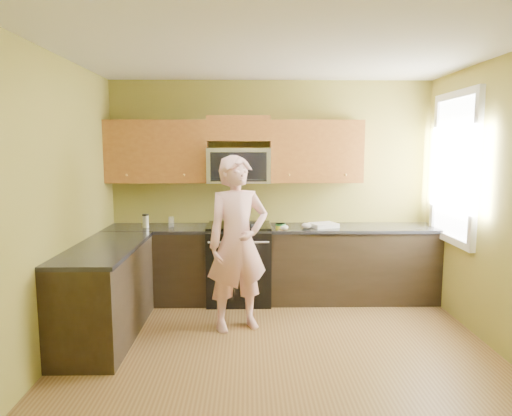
{
  "coord_description": "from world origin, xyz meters",
  "views": [
    {
      "loc": [
        -0.29,
        -3.82,
        1.87
      ],
      "look_at": [
        -0.2,
        1.3,
        1.2
      ],
      "focal_mm": 32.3,
      "sensor_mm": 36.0,
      "label": 1
    }
  ],
  "objects_px": {
    "woman": "(238,243)",
    "travel_mug": "(146,228)",
    "microwave": "(239,182)",
    "stove": "(239,263)",
    "butter_tub": "(281,229)",
    "frying_pan": "(246,227)"
  },
  "relations": [
    {
      "from": "woman",
      "to": "travel_mug",
      "type": "bearing_deg",
      "value": 121.34
    },
    {
      "from": "woman",
      "to": "travel_mug",
      "type": "relative_size",
      "value": 10.89
    },
    {
      "from": "microwave",
      "to": "travel_mug",
      "type": "height_order",
      "value": "microwave"
    },
    {
      "from": "stove",
      "to": "butter_tub",
      "type": "xyz_separation_m",
      "value": [
        0.49,
        -0.18,
        0.45
      ]
    },
    {
      "from": "butter_tub",
      "to": "travel_mug",
      "type": "bearing_deg",
      "value": 174.62
    },
    {
      "from": "frying_pan",
      "to": "butter_tub",
      "type": "xyz_separation_m",
      "value": [
        0.41,
        0.02,
        -0.03
      ]
    },
    {
      "from": "microwave",
      "to": "frying_pan",
      "type": "height_order",
      "value": "microwave"
    },
    {
      "from": "stove",
      "to": "microwave",
      "type": "distance_m",
      "value": 0.98
    },
    {
      "from": "stove",
      "to": "frying_pan",
      "type": "height_order",
      "value": "frying_pan"
    },
    {
      "from": "microwave",
      "to": "butter_tub",
      "type": "distance_m",
      "value": 0.79
    },
    {
      "from": "microwave",
      "to": "woman",
      "type": "xyz_separation_m",
      "value": [
        0.0,
        -0.99,
        -0.55
      ]
    },
    {
      "from": "travel_mug",
      "to": "woman",
      "type": "bearing_deg",
      "value": -36.78
    },
    {
      "from": "microwave",
      "to": "travel_mug",
      "type": "bearing_deg",
      "value": -172.07
    },
    {
      "from": "microwave",
      "to": "frying_pan",
      "type": "distance_m",
      "value": 0.6
    },
    {
      "from": "microwave",
      "to": "travel_mug",
      "type": "relative_size",
      "value": 4.61
    },
    {
      "from": "travel_mug",
      "to": "frying_pan",
      "type": "bearing_deg",
      "value": -8.23
    },
    {
      "from": "microwave",
      "to": "butter_tub",
      "type": "height_order",
      "value": "microwave"
    },
    {
      "from": "frying_pan",
      "to": "travel_mug",
      "type": "distance_m",
      "value": 1.21
    },
    {
      "from": "butter_tub",
      "to": "travel_mug",
      "type": "xyz_separation_m",
      "value": [
        -1.61,
        0.15,
        0.0
      ]
    },
    {
      "from": "stove",
      "to": "woman",
      "type": "xyz_separation_m",
      "value": [
        0.0,
        -0.87,
        0.42
      ]
    },
    {
      "from": "stove",
      "to": "frying_pan",
      "type": "relative_size",
      "value": 2.15
    },
    {
      "from": "stove",
      "to": "woman",
      "type": "bearing_deg",
      "value": -89.71
    }
  ]
}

